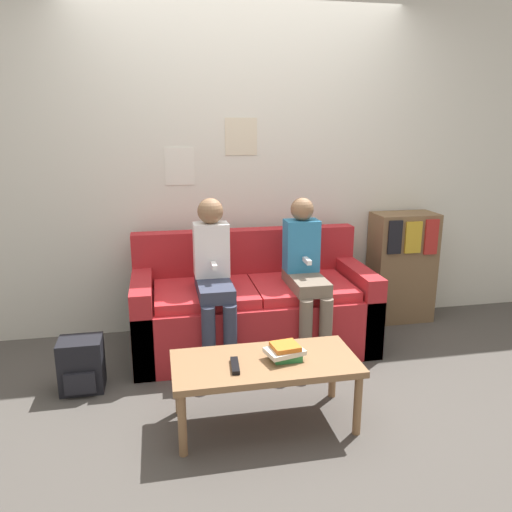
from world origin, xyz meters
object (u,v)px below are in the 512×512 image
couch (252,309)px  person_right (306,270)px  coffee_table (265,368)px  bookshelf (402,267)px  person_left (214,273)px  backpack (82,365)px  tv_remote (235,366)px

couch → person_right: person_right is taller
coffee_table → bookshelf: bookshelf is taller
person_left → person_right: size_ratio=1.01×
couch → backpack: (-1.17, -0.42, -0.13)m
coffee_table → person_left: person_left is taller
bookshelf → backpack: size_ratio=2.73×
coffee_table → backpack: 1.21m
person_left → bookshelf: size_ratio=1.24×
person_right → tv_remote: bearing=-126.4°
couch → person_right: bearing=-28.1°
couch → tv_remote: couch is taller
backpack → tv_remote: bearing=-35.9°
tv_remote → backpack: 1.10m
person_right → tv_remote: size_ratio=6.48×
coffee_table → bookshelf: bearing=41.6°
coffee_table → person_right: size_ratio=0.90×
person_right → couch: bearing=151.9°
coffee_table → person_right: person_right is taller
couch → person_left: 0.50m
tv_remote → bookshelf: 2.11m
bookshelf → backpack: bookshelf is taller
coffee_table → bookshelf: 1.95m
couch → person_left: (-0.30, -0.18, 0.35)m
couch → backpack: size_ratio=5.13×
tv_remote → couch: bearing=79.3°
backpack → coffee_table: bearing=-29.1°
coffee_table → person_left: 0.90m
person_left → tv_remote: size_ratio=6.57×
tv_remote → bookshelf: bearing=44.5°
coffee_table → tv_remote: 0.19m
person_left → bookshelf: bearing=16.0°
coffee_table → person_right: bearing=60.2°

